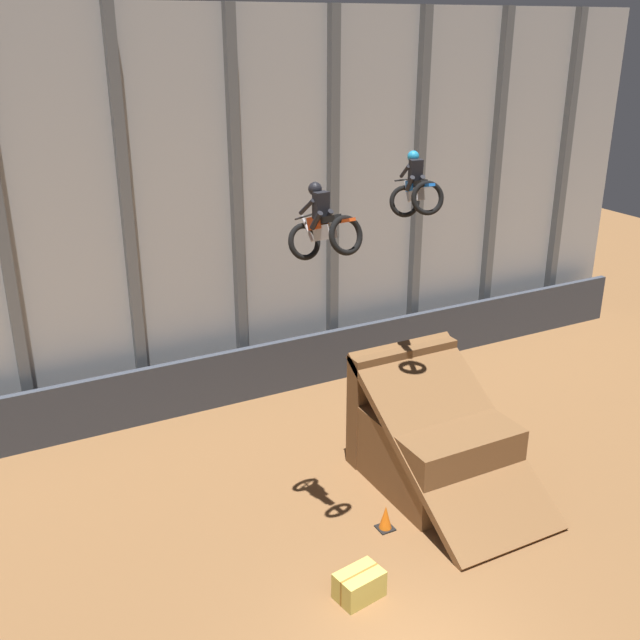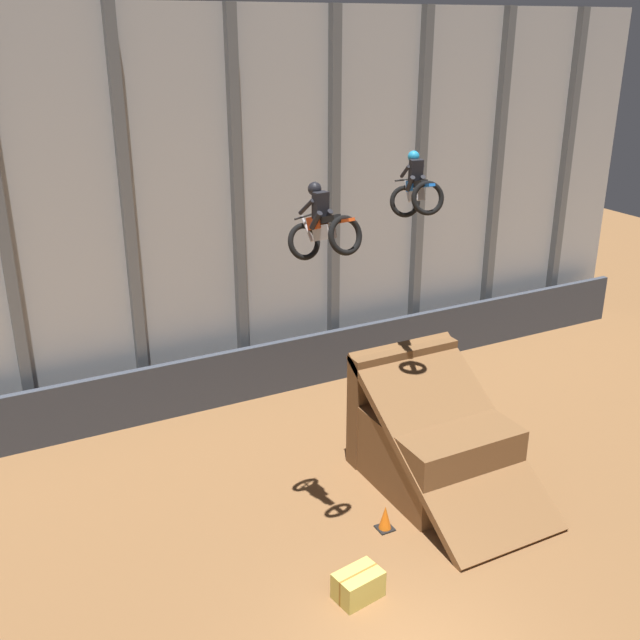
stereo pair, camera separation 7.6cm
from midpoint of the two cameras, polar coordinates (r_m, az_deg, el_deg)
The scene contains 7 objects.
arena_back_wall at distance 20.78m, azimuth -10.27°, elevation 7.65°, with size 32.00×0.40×10.87m.
lower_barrier at distance 21.59m, azimuth -8.78°, elevation -4.79°, with size 31.36×0.20×1.64m.
dirt_ramp at distance 18.42m, azimuth 8.45°, elevation -8.82°, with size 2.91×4.81×3.10m.
rider_bike_left_air at distance 14.08m, azimuth 0.32°, elevation 7.14°, with size 0.94×1.74×1.63m.
rider_bike_right_air at distance 16.78m, azimuth 7.43°, elevation 9.85°, with size 1.10×1.77×1.61m.
traffic_cone_arena_edge at distance 16.94m, azimuth 5.12°, elevation -14.80°, with size 0.36×0.36×0.58m.
hay_bale_trackside at distance 15.26m, azimuth 3.08°, elevation -19.51°, with size 0.98×0.73×0.57m.
Camera 2 is at (-5.87, -7.89, 10.28)m, focal length 42.00 mm.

